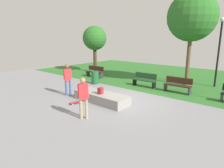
% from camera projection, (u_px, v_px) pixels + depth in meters
% --- Properties ---
extents(ground_plane, '(28.00, 28.00, 0.00)m').
position_uv_depth(ground_plane, '(125.00, 100.00, 10.40)').
color(ground_plane, gray).
extents(grass_lawn, '(26.60, 12.14, 0.01)m').
position_uv_depth(grass_lawn, '(183.00, 78.00, 16.22)').
color(grass_lawn, '#2D6B28').
rests_on(grass_lawn, ground_plane).
extents(concrete_ledge, '(3.06, 1.05, 0.46)m').
position_uv_depth(concrete_ledge, '(101.00, 97.00, 10.01)').
color(concrete_ledge, gray).
rests_on(concrete_ledge, ground_plane).
extents(backpack_on_ledge, '(0.25, 0.32, 0.32)m').
position_uv_depth(backpack_on_ledge, '(100.00, 91.00, 9.80)').
color(backpack_on_ledge, maroon).
rests_on(backpack_on_ledge, concrete_ledge).
extents(skater_performing_trick, '(0.37, 0.37, 1.70)m').
position_uv_depth(skater_performing_trick, '(83.00, 95.00, 7.75)').
color(skater_performing_trick, tan).
rests_on(skater_performing_trick, ground_plane).
extents(skater_watching, '(0.36, 0.37, 1.80)m').
position_uv_depth(skater_watching, '(68.00, 77.00, 10.95)').
color(skater_watching, '#3F5184').
rests_on(skater_watching, ground_plane).
extents(skateboard_by_ledge, '(0.37, 0.82, 0.08)m').
position_uv_depth(skateboard_by_ledge, '(77.00, 102.00, 9.82)').
color(skateboard_by_ledge, '#A5262D').
rests_on(skateboard_by_ledge, ground_plane).
extents(park_bench_far_left, '(1.62, 0.54, 0.91)m').
position_uv_depth(park_bench_far_left, '(145.00, 80.00, 13.13)').
color(park_bench_far_left, '#1E4223').
rests_on(park_bench_far_left, ground_plane).
extents(park_bench_by_oak, '(1.62, 0.54, 0.91)m').
position_uv_depth(park_bench_by_oak, '(178.00, 85.00, 11.68)').
color(park_bench_by_oak, '#331E14').
rests_on(park_bench_by_oak, ground_plane).
extents(park_bench_far_right, '(1.64, 0.63, 0.91)m').
position_uv_depth(park_bench_far_right, '(95.00, 71.00, 16.32)').
color(park_bench_far_right, '#331E14').
rests_on(park_bench_far_right, ground_plane).
extents(tree_leaning_ash, '(2.21, 2.21, 4.30)m').
position_uv_depth(tree_leaning_ash, '(95.00, 39.00, 18.08)').
color(tree_leaning_ash, '#42301E').
rests_on(tree_leaning_ash, grass_lawn).
extents(tree_slender_maple, '(3.20, 3.20, 6.15)m').
position_uv_depth(tree_slender_maple, '(192.00, 17.00, 12.68)').
color(tree_slender_maple, brown).
rests_on(tree_slender_maple, grass_lawn).
extents(lamp_post, '(0.28, 0.28, 4.47)m').
position_uv_depth(lamp_post, '(219.00, 46.00, 12.59)').
color(lamp_post, black).
rests_on(lamp_post, ground_plane).
extents(trash_bin, '(0.52, 0.52, 0.92)m').
position_uv_depth(trash_bin, '(95.00, 78.00, 13.92)').
color(trash_bin, '#1E592D').
rests_on(trash_bin, ground_plane).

